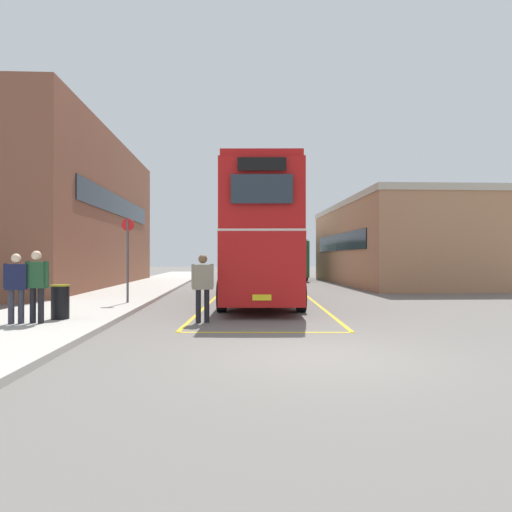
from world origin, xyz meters
name	(u,v)px	position (x,y,z in m)	size (l,w,h in m)	color
ground_plane	(264,293)	(0.00, 14.40, 0.00)	(135.60, 135.60, 0.00)	#66605B
sidewalk_left	(137,289)	(-6.50, 16.80, 0.07)	(4.00, 57.60, 0.14)	#B2ADA3
brick_building_left	(75,213)	(-10.63, 19.57, 4.29)	(5.13, 20.01, 8.59)	brown
depot_building_right	(394,243)	(9.22, 22.53, 2.67)	(7.58, 17.25, 5.33)	#AD7A56
double_decker_bus	(261,237)	(-0.39, 10.01, 2.51)	(3.20, 10.74, 4.75)	black
single_deck_bus	(285,259)	(2.74, 29.67, 1.64)	(2.72, 9.72, 3.02)	black
pedestrian_boarding	(203,283)	(-2.27, 4.38, 1.06)	(0.57, 0.37, 1.80)	black
pedestrian_waiting_near	(37,281)	(-6.19, 3.46, 1.16)	(0.57, 0.34, 1.74)	black
pedestrian_waiting_far	(16,283)	(-6.64, 3.39, 1.11)	(0.55, 0.33, 1.68)	#2D2D38
litter_bin	(60,302)	(-5.92, 4.24, 0.58)	(0.48, 0.48, 0.88)	black
bus_stop_sign	(128,252)	(-5.18, 8.61, 1.90)	(0.44, 0.08, 2.96)	#4C4C51
bay_marking_yellow	(263,307)	(-0.44, 8.06, 0.00)	(4.83, 12.84, 0.01)	gold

